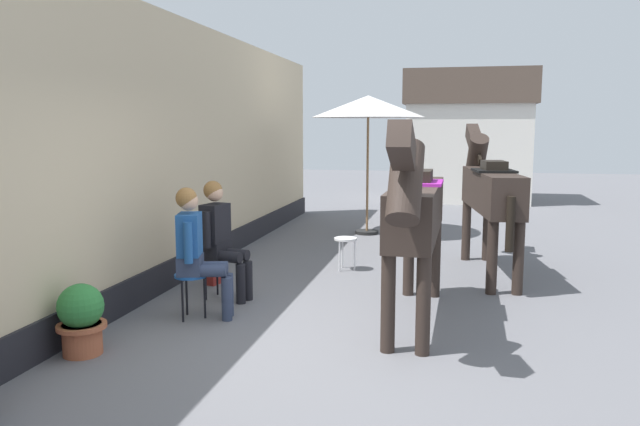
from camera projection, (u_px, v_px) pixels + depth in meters
The scene contains 11 objects.
ground_plane at pixel (375, 270), 8.64m from camera, with size 40.00×40.00×0.00m, color slate.
pub_facade_wall at pixel (155, 165), 7.51m from camera, with size 0.34×14.00×3.40m.
distant_cottage at pixel (468, 135), 16.75m from camera, with size 3.40×2.60×3.50m.
seated_visitor_near at pixel (196, 246), 6.35m from camera, with size 0.61×0.48×1.39m.
seated_visitor_far at pixel (220, 234), 7.10m from camera, with size 0.61×0.48×1.39m.
saddled_horse_near at pixel (415, 212), 6.12m from camera, with size 0.51×3.00×2.06m.
saddled_horse_far at pixel (490, 190), 8.31m from camera, with size 0.74×2.99×2.06m.
flower_planter_middle at pixel (81, 318), 5.39m from camera, with size 0.43×0.43×0.64m.
cafe_parasol at pixel (368, 107), 11.27m from camera, with size 2.10×2.10×2.58m.
spare_stool_white at pixel (346, 242), 8.60m from camera, with size 0.32×0.32×0.46m.
satchel_bag at pixel (216, 276), 7.88m from camera, with size 0.28×0.12×0.20m, color maroon.
Camera 1 is at (1.05, -5.42, 2.00)m, focal length 34.35 mm.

